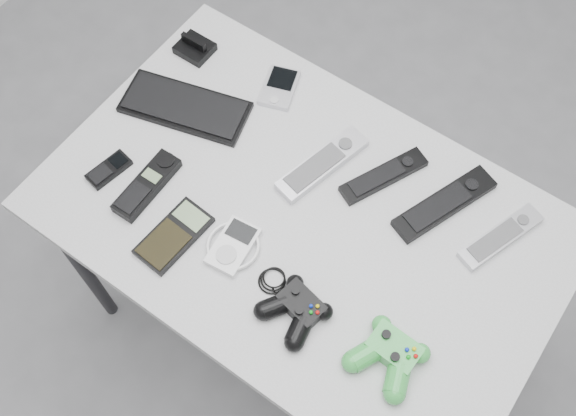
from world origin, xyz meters
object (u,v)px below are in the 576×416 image
Objects in this scene: desk at (302,228)px; controller_green at (390,354)px; pda at (279,87)px; remote_silver_a at (322,164)px; mp3_player at (233,246)px; mobile_phone at (109,169)px; pda_keyboard at (185,107)px; calculator at (174,235)px; remote_black_b at (445,203)px; remote_black_a at (384,176)px; remote_silver_b at (501,236)px; cordless_handset at (147,185)px; controller_black at (297,309)px.

desk is 0.34m from controller_green.
remote_silver_a is at bearing -49.43° from pda.
mp3_player is at bearing -85.02° from remote_silver_a.
mobile_phone is at bearing -177.22° from controller_green.
remote_silver_a is (0.33, 0.05, 0.00)m from pda_keyboard.
pda_keyboard is at bearing 92.51° from mobile_phone.
controller_green reaches higher than remote_silver_a.
calculator is (0.18, -0.26, -0.00)m from pda_keyboard.
controller_green is (0.37, -0.01, 0.01)m from mp3_player.
pda is 0.45m from remote_black_b.
pda_keyboard is 1.43× the size of remote_black_a.
remote_silver_b is 1.15× the size of cordless_handset.
remote_black_b is 0.38m from controller_black.
mobile_phone is at bearing -171.64° from cordless_handset.
remote_black_b is at bearing 28.04° from remote_silver_a.
desk is at bearing 22.80° from cordless_handset.
pda is (-0.22, 0.23, 0.07)m from desk.
cordless_handset is 1.06× the size of calculator.
remote_black_a reaches higher than pda.
remote_black_a is 1.01× the size of remote_silver_b.
controller_black is at bearing -18.59° from mp3_player.
remote_silver_a reaches higher than remote_silver_b.
controller_black reaches higher than remote_black_b.
remote_black_b is at bearing 39.39° from desk.
remote_silver_a is 1.12× the size of remote_black_a.
remote_silver_b is 0.94× the size of controller_black.
mp3_player reaches higher than desk.
pda_keyboard is at bearing -150.91° from remote_silver_b.
cordless_handset is 0.13m from calculator.
mobile_phone and calculator have the same top height.
controller_black reaches higher than pda_keyboard.
cordless_handset is at bearing 171.71° from mp3_player.
desk is at bearing -119.53° from remote_black_b.
remote_black_b is at bearing 40.74° from mp3_player.
controller_black is at bearing -51.06° from remote_silver_a.
calculator is at bearing -133.96° from desk.
remote_silver_a is at bearing 67.84° from calculator.
remote_black_a is at bearing 43.80° from mobile_phone.
remote_black_b is (0.23, 0.19, 0.07)m from desk.
pda_keyboard is 0.22m from mobile_phone.
mp3_player is (-0.43, -0.33, 0.00)m from remote_silver_b.
remote_black_a is at bearing 104.17° from controller_black.
pda is at bearing 33.88° from pda_keyboard.
remote_black_b is at bearing 46.45° from calculator.
remote_silver_a is 1.39× the size of calculator.
remote_silver_a reaches higher than remote_black_b.
controller_green reaches higher than remote_silver_b.
pda is 0.22m from remote_silver_a.
controller_green is (0.48, 0.04, 0.01)m from calculator.
cordless_handset reaches higher than remote_silver_b.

